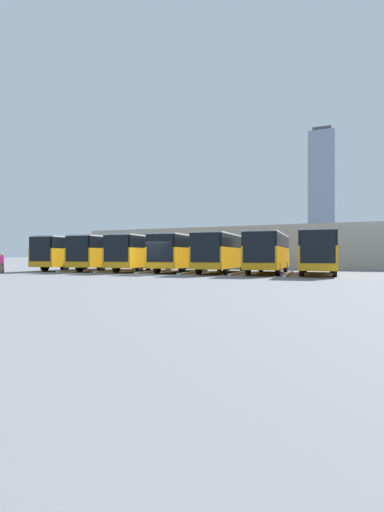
{
  "coord_description": "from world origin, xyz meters",
  "views": [
    {
      "loc": [
        -15.58,
        25.66,
        1.41
      ],
      "look_at": [
        -1.14,
        -5.28,
        1.4
      ],
      "focal_mm": 28.0,
      "sensor_mm": 36.0,
      "label": 1
    }
  ],
  "objects": [
    {
      "name": "ground_plane",
      "position": [
        0.0,
        0.0,
        0.0
      ],
      "size": [
        600.0,
        600.0,
        0.0
      ],
      "primitive_type": "plane",
      "color": "slate"
    },
    {
      "name": "bus_0",
      "position": [
        -11.47,
        -5.77,
        1.79
      ],
      "size": [
        3.73,
        10.82,
        3.19
      ],
      "rotation": [
        0.0,
        0.0,
        0.12
      ],
      "color": "orange",
      "rests_on": "ground_plane"
    },
    {
      "name": "curb_divider_0",
      "position": [
        -9.56,
        -4.21,
        0.07
      ],
      "size": [
        1.17,
        7.5,
        0.15
      ],
      "primitive_type": "cube",
      "rotation": [
        0.0,
        0.0,
        0.12
      ],
      "color": "#B2B2AD",
      "rests_on": "ground_plane"
    },
    {
      "name": "bus_1",
      "position": [
        -7.65,
        -5.78,
        1.79
      ],
      "size": [
        3.73,
        10.82,
        3.19
      ],
      "rotation": [
        0.0,
        0.0,
        0.12
      ],
      "color": "orange",
      "rests_on": "ground_plane"
    },
    {
      "name": "curb_divider_1",
      "position": [
        -5.73,
        -4.21,
        0.07
      ],
      "size": [
        1.17,
        7.5,
        0.15
      ],
      "primitive_type": "cube",
      "rotation": [
        0.0,
        0.0,
        0.12
      ],
      "color": "#B2B2AD",
      "rests_on": "ground_plane"
    },
    {
      "name": "bus_2",
      "position": [
        -3.83,
        -5.52,
        1.79
      ],
      "size": [
        3.73,
        10.82,
        3.19
      ],
      "rotation": [
        0.0,
        0.0,
        0.12
      ],
      "color": "orange",
      "rests_on": "ground_plane"
    },
    {
      "name": "curb_divider_2",
      "position": [
        -1.91,
        -3.95,
        0.07
      ],
      "size": [
        1.17,
        7.5,
        0.15
      ],
      "primitive_type": "cube",
      "rotation": [
        0.0,
        0.0,
        0.12
      ],
      "color": "#B2B2AD",
      "rests_on": "ground_plane"
    },
    {
      "name": "bus_3",
      "position": [
        -0.0,
        -5.77,
        1.79
      ],
      "size": [
        3.73,
        10.82,
        3.19
      ],
      "rotation": [
        0.0,
        0.0,
        0.12
      ],
      "color": "orange",
      "rests_on": "ground_plane"
    },
    {
      "name": "curb_divider_3",
      "position": [
        1.91,
        -4.2,
        0.07
      ],
      "size": [
        1.17,
        7.5,
        0.15
      ],
      "primitive_type": "cube",
      "rotation": [
        0.0,
        0.0,
        0.12
      ],
      "color": "#B2B2AD",
      "rests_on": "ground_plane"
    },
    {
      "name": "bus_4",
      "position": [
        3.82,
        -5.52,
        1.79
      ],
      "size": [
        3.73,
        10.82,
        3.19
      ],
      "rotation": [
        0.0,
        0.0,
        0.12
      ],
      "color": "orange",
      "rests_on": "ground_plane"
    },
    {
      "name": "curb_divider_4",
      "position": [
        5.73,
        -3.95,
        0.07
      ],
      "size": [
        1.17,
        7.5,
        0.15
      ],
      "primitive_type": "cube",
      "rotation": [
        0.0,
        0.0,
        0.12
      ],
      "color": "#B2B2AD",
      "rests_on": "ground_plane"
    },
    {
      "name": "bus_5",
      "position": [
        7.64,
        -5.39,
        1.79
      ],
      "size": [
        3.73,
        10.82,
        3.19
      ],
      "rotation": [
        0.0,
        0.0,
        0.12
      ],
      "color": "orange",
      "rests_on": "ground_plane"
    },
    {
      "name": "curb_divider_5",
      "position": [
        9.56,
        -3.82,
        0.07
      ],
      "size": [
        1.17,
        7.5,
        0.15
      ],
      "primitive_type": "cube",
      "rotation": [
        0.0,
        0.0,
        0.12
      ],
      "color": "#B2B2AD",
      "rests_on": "ground_plane"
    },
    {
      "name": "bus_6",
      "position": [
        11.47,
        -5.1,
        1.79
      ],
      "size": [
        3.73,
        10.82,
        3.19
      ],
      "rotation": [
        0.0,
        0.0,
        0.12
      ],
      "color": "orange",
      "rests_on": "ground_plane"
    },
    {
      "name": "pedestrian",
      "position": [
        11.73,
        3.19,
        0.89
      ],
      "size": [
        0.4,
        0.4,
        1.66
      ],
      "rotation": [
        0.0,
        0.0,
        1.67
      ],
      "color": "brown",
      "rests_on": "ground_plane"
    },
    {
      "name": "station_building",
      "position": [
        0.0,
        -22.87,
        2.46
      ],
      "size": [
        40.11,
        12.51,
        4.86
      ],
      "color": "#A8A399",
      "rests_on": "ground_plane"
    },
    {
      "name": "office_tower",
      "position": [
        13.03,
        -212.48,
        36.5
      ],
      "size": [
        14.43,
        14.43,
        74.2
      ],
      "color": "#7F8EA3",
      "rests_on": "ground_plane"
    }
  ]
}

